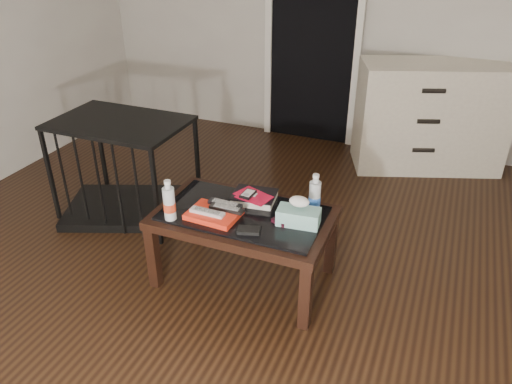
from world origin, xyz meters
TOP-DOWN VIEW (x-y plane):
  - ground at (0.00, 0.00)m, footprint 5.00×5.00m
  - room_shell at (0.00, 0.00)m, footprint 5.00×5.00m
  - doorway at (-0.40, 2.47)m, footprint 0.90×0.08m
  - coffee_table at (-0.11, 0.19)m, footprint 1.00×0.60m
  - dresser at (0.72, 2.23)m, footprint 1.30×0.88m
  - pet_crate at (-1.20, 0.59)m, footprint 1.06×0.89m
  - magazines at (-0.25, 0.09)m, footprint 0.29×0.23m
  - remote_silver at (-0.27, 0.06)m, footprint 0.20×0.05m
  - remote_black_front at (-0.19, 0.14)m, footprint 0.20×0.05m
  - remote_black_back at (-0.22, 0.18)m, footprint 0.20×0.06m
  - textbook at (-0.10, 0.34)m, footprint 0.27×0.23m
  - dvd_mailers at (-0.11, 0.32)m, footprint 0.23×0.20m
  - ipod at (-0.13, 0.30)m, footprint 0.07×0.11m
  - flip_phone at (0.12, 0.16)m, footprint 0.10×0.08m
  - wallet at (-0.01, 0.02)m, footprint 0.13×0.10m
  - water_bottle_left at (-0.46, -0.02)m, footprint 0.07×0.07m
  - water_bottle_right at (0.26, 0.35)m, footprint 0.07×0.07m
  - tissue_box at (0.21, 0.20)m, footprint 0.24×0.14m

SIDE VIEW (x-z plane):
  - ground at x=0.00m, z-range 0.00..0.00m
  - pet_crate at x=-1.20m, z-range -0.12..0.59m
  - coffee_table at x=-0.11m, z-range 0.17..0.63m
  - dresser at x=0.72m, z-range 0.00..0.90m
  - wallet at x=-0.01m, z-range 0.46..0.48m
  - flip_phone at x=0.12m, z-range 0.46..0.48m
  - magazines at x=-0.25m, z-range 0.46..0.49m
  - textbook at x=-0.10m, z-range 0.46..0.51m
  - remote_silver at x=-0.27m, z-range 0.49..0.51m
  - remote_black_front at x=-0.19m, z-range 0.49..0.51m
  - remote_black_back at x=-0.22m, z-range 0.49..0.51m
  - tissue_box at x=0.21m, z-range 0.46..0.55m
  - dvd_mailers at x=-0.11m, z-range 0.51..0.51m
  - ipod at x=-0.13m, z-range 0.51..0.53m
  - water_bottle_left at x=-0.46m, z-range 0.46..0.70m
  - water_bottle_right at x=0.26m, z-range 0.46..0.70m
  - doorway at x=-0.40m, z-range -0.01..2.06m
  - room_shell at x=0.00m, z-range -0.88..4.12m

